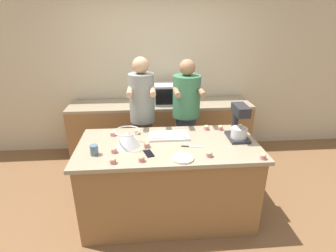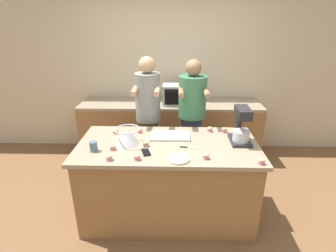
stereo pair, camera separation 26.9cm
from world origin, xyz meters
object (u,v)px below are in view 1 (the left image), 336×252
at_px(cell_phone, 149,153).
at_px(cupcake_7, 141,158).
at_px(cupcake_0, 220,127).
at_px(person_right, 186,121).
at_px(person_left, 143,120).
at_px(cupcake_1, 137,132).
at_px(drinking_glass, 94,150).
at_px(baking_tray, 169,136).
at_px(stand_mixer, 239,124).
at_px(cupcake_5, 209,154).
at_px(mixing_bowl, 128,138).
at_px(cupcake_3, 114,150).
at_px(cupcake_6, 263,156).
at_px(cupcake_8, 113,160).
at_px(microwave_oven, 170,94).
at_px(knife, 191,147).
at_px(cupcake_4, 206,127).
at_px(cupcake_9, 147,145).
at_px(cupcake_2, 113,133).
at_px(small_plate, 183,158).

bearing_deg(cell_phone, cupcake_7, -116.25).
bearing_deg(cupcake_0, person_right, 131.38).
distance_m(person_left, cupcake_1, 0.44).
relative_size(person_right, drinking_glass, 16.67).
distance_m(person_left, baking_tray, 0.62).
bearing_deg(stand_mixer, cell_phone, -164.29).
distance_m(person_left, cupcake_5, 1.20).
distance_m(mixing_bowl, cupcake_3, 0.20).
relative_size(cupcake_6, cupcake_7, 1.00).
bearing_deg(cupcake_8, cell_phone, 24.97).
bearing_deg(microwave_oven, stand_mixer, -65.96).
relative_size(knife, cupcake_5, 3.75).
xyz_separation_m(cell_phone, drinking_glass, (-0.52, 0.03, 0.04)).
xyz_separation_m(person_right, cupcake_4, (0.19, -0.38, 0.06)).
height_order(stand_mixer, cupcake_0, stand_mixer).
bearing_deg(person_right, cupcake_7, -118.11).
distance_m(microwave_oven, cupcake_3, 1.74).
bearing_deg(cupcake_9, stand_mixer, 7.45).
relative_size(drinking_glass, cupcake_6, 1.70).
bearing_deg(baking_tray, cell_phone, -121.55).
xyz_separation_m(microwave_oven, cupcake_8, (-0.67, -1.80, -0.11)).
relative_size(cupcake_2, cupcake_4, 1.00).
relative_size(cupcake_3, cupcake_5, 1.00).
distance_m(mixing_bowl, knife, 0.64).
distance_m(person_left, cupcake_0, 0.99).
xyz_separation_m(cupcake_1, cupcake_2, (-0.27, -0.03, 0.00)).
xyz_separation_m(mixing_bowl, cupcake_4, (0.89, 0.34, -0.06)).
distance_m(baking_tray, drinking_glass, 0.82).
bearing_deg(mixing_bowl, microwave_oven, 69.16).
relative_size(small_plate, cupcake_8, 3.49).
distance_m(microwave_oven, cupcake_6, 1.97).
distance_m(cell_phone, cupcake_3, 0.34).
distance_m(person_left, cupcake_2, 0.57).
height_order(drinking_glass, knife, drinking_glass).
bearing_deg(cupcake_6, cell_phone, 170.23).
distance_m(drinking_glass, cupcake_9, 0.51).
height_order(microwave_oven, cupcake_9, microwave_oven).
height_order(drinking_glass, cupcake_9, drinking_glass).
distance_m(cell_phone, cupcake_8, 0.36).
distance_m(microwave_oven, cupcake_8, 1.92).
height_order(mixing_bowl, baking_tray, mixing_bowl).
bearing_deg(cupcake_9, cupcake_6, -16.83).
bearing_deg(cupcake_2, cupcake_8, -83.47).
relative_size(microwave_oven, cupcake_5, 8.85).
distance_m(person_right, stand_mixer, 0.82).
distance_m(small_plate, cupcake_5, 0.26).
xyz_separation_m(cupcake_5, cupcake_8, (-0.89, -0.05, 0.00)).
bearing_deg(cell_phone, cupcake_9, 96.63).
bearing_deg(cupcake_2, cupcake_7, -61.13).
relative_size(small_plate, knife, 0.93).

